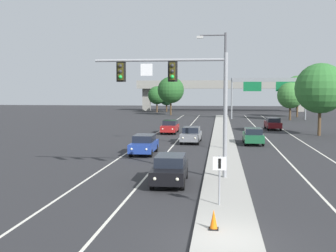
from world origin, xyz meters
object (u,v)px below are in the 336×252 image
object	(u,v)px
street_lamp_median	(222,84)
tree_far_right_b	(290,95)
traffic_cone_median_nose	(214,220)
overhead_signal_mast	(182,88)
car_oncoming_blue	(144,144)
car_oncoming_red	(170,127)
tree_far_left_b	(157,95)
car_receding_green	(253,136)
tree_far_right_c	(320,88)
tree_far_left_a	(167,98)
tree_far_left_c	(171,90)
car_receding_darkred	(273,123)
median_sign_post	(220,173)
car_oncoming_black	(170,169)
tree_far_right_a	(298,90)
car_oncoming_grey	(191,135)
highway_sign_gantry	(269,85)

from	to	relation	value
street_lamp_median	tree_far_right_b	size ratio (longest dim) A/B	1.51
street_lamp_median	traffic_cone_median_nose	bearing A→B (deg)	-90.88
overhead_signal_mast	car_oncoming_blue	bearing A→B (deg)	113.18
overhead_signal_mast	tree_far_right_b	world-z (taller)	overhead_signal_mast
car_oncoming_red	tree_far_left_b	world-z (taller)	tree_far_left_b
car_receding_green	tree_far_right_c	distance (m)	12.87
overhead_signal_mast	street_lamp_median	bearing A→B (deg)	79.48
tree_far_right_c	car_oncoming_red	bearing A→B (deg)	178.33
overhead_signal_mast	car_receding_green	world-z (taller)	overhead_signal_mast
tree_far_left_a	tree_far_left_c	bearing A→B (deg)	-79.03
street_lamp_median	tree_far_left_b	xyz separation A→B (m)	(-15.20, 62.49, -1.75)
car_receding_green	car_receding_darkred	bearing A→B (deg)	76.74
median_sign_post	car_oncoming_black	distance (m)	5.49
car_receding_green	tree_far_right_a	world-z (taller)	tree_far_right_a
tree_far_left_b	car_oncoming_red	bearing A→B (deg)	-79.60
overhead_signal_mast	tree_far_right_b	xyz separation A→B (m)	(14.28, 51.57, -1.02)
tree_far_right_c	tree_far_left_c	world-z (taller)	tree_far_right_c
car_oncoming_black	car_oncoming_red	size ratio (longest dim) A/B	1.00
tree_far_left_b	tree_far_left_c	bearing A→B (deg)	-67.15
tree_far_right_b	tree_far_right_a	bearing A→B (deg)	72.58
car_receding_green	traffic_cone_median_nose	size ratio (longest dim) A/B	6.05
car_oncoming_grey	car_oncoming_red	world-z (taller)	same
traffic_cone_median_nose	tree_far_right_c	bearing A→B (deg)	71.91
median_sign_post	car_oncoming_red	size ratio (longest dim) A/B	0.49
tree_far_left_a	highway_sign_gantry	bearing A→B (deg)	-48.54
car_receding_green	car_receding_darkred	size ratio (longest dim) A/B	0.99
highway_sign_gantry	car_oncoming_grey	bearing A→B (deg)	-107.50
overhead_signal_mast	car_oncoming_blue	size ratio (longest dim) A/B	1.74
car_oncoming_black	tree_far_left_a	world-z (taller)	tree_far_left_a
median_sign_post	traffic_cone_median_nose	size ratio (longest dim) A/B	2.97
car_oncoming_grey	car_receding_green	size ratio (longest dim) A/B	1.01
tree_far_left_c	tree_far_right_a	bearing A→B (deg)	-8.83
tree_far_left_c	tree_far_left_a	xyz separation A→B (m)	(-2.59, 13.37, -1.99)
car_oncoming_black	tree_far_right_a	xyz separation A→B (m)	(17.58, 61.72, 4.46)
tree_far_right_c	tree_far_right_a	bearing A→B (deg)	84.17
car_oncoming_red	car_receding_green	size ratio (longest dim) A/B	1.00
car_oncoming_grey	tree_far_right_c	bearing A→B (deg)	30.93
tree_far_left_c	tree_far_right_a	xyz separation A→B (m)	(25.28, -3.93, -0.00)
car_oncoming_black	tree_far_left_c	bearing A→B (deg)	96.69
tree_far_left_b	tree_far_left_a	world-z (taller)	tree_far_left_b
street_lamp_median	tree_far_left_c	world-z (taller)	street_lamp_median
car_oncoming_blue	car_receding_green	size ratio (longest dim) A/B	1.00
street_lamp_median	tree_far_right_b	bearing A→B (deg)	72.94
car_oncoming_blue	traffic_cone_median_nose	bearing A→B (deg)	-72.28
tree_far_left_c	tree_far_left_b	bearing A→B (deg)	112.85
car_oncoming_grey	overhead_signal_mast	bearing A→B (deg)	-87.82
tree_far_left_b	tree_far_right_a	xyz separation A→B (m)	(29.88, -14.84, 1.23)
car_oncoming_blue	tree_far_left_b	xyz separation A→B (m)	(-8.89, 65.94, 3.22)
street_lamp_median	tree_far_left_b	world-z (taller)	street_lamp_median
car_oncoming_blue	car_oncoming_grey	xyz separation A→B (m)	(3.30, 8.01, 0.00)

